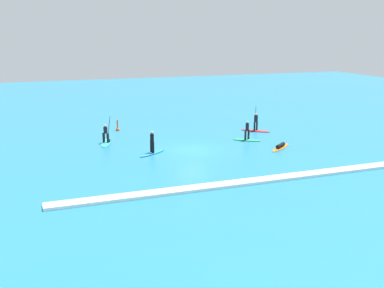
{
  "coord_description": "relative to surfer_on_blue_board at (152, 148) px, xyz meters",
  "views": [
    {
      "loc": [
        -11.78,
        -32.8,
        9.28
      ],
      "look_at": [
        0.0,
        0.0,
        0.5
      ],
      "focal_mm": 41.19,
      "sensor_mm": 36.0,
      "label": 1
    }
  ],
  "objects": [
    {
      "name": "surfer_on_teal_board",
      "position": [
        -2.9,
        4.74,
        -0.03
      ],
      "size": [
        1.55,
        3.28,
        2.35
      ],
      "rotation": [
        0.0,
        0.0,
        1.31
      ],
      "color": "#33C6CC",
      "rests_on": "ground_plane"
    },
    {
      "name": "surfer_on_green_board",
      "position": [
        9.09,
        1.47,
        -0.02
      ],
      "size": [
        2.45,
        1.99,
        1.78
      ],
      "rotation": [
        0.0,
        0.0,
        5.68
      ],
      "color": "#23B266",
      "rests_on": "ground_plane"
    },
    {
      "name": "marker_buoy",
      "position": [
        -1.02,
        9.44,
        -0.21
      ],
      "size": [
        0.37,
        0.37,
        1.16
      ],
      "color": "#E55119",
      "rests_on": "ground_plane"
    },
    {
      "name": "surfer_on_blue_board",
      "position": [
        0.0,
        0.0,
        0.0
      ],
      "size": [
        2.69,
        2.1,
        1.84
      ],
      "rotation": [
        0.0,
        0.0,
        0.59
      ],
      "color": "#1E8CD1",
      "rests_on": "ground_plane"
    },
    {
      "name": "ground_plane",
      "position": [
        3.36,
        0.01,
        -0.43
      ],
      "size": [
        120.0,
        120.0,
        0.0
      ],
      "primitive_type": "plane",
      "color": "teal",
      "rests_on": "ground"
    },
    {
      "name": "surfer_on_orange_board",
      "position": [
        10.53,
        -1.88,
        -0.3
      ],
      "size": [
        2.9,
        2.45,
        0.39
      ],
      "rotation": [
        0.0,
        0.0,
        0.66
      ],
      "color": "orange",
      "rests_on": "ground_plane"
    },
    {
      "name": "wave_crest",
      "position": [
        3.36,
        -8.97,
        -0.34
      ],
      "size": [
        23.75,
        0.9,
        0.18
      ],
      "primitive_type": "cube",
      "color": "white",
      "rests_on": "ground_plane"
    },
    {
      "name": "surfer_on_red_board",
      "position": [
        11.61,
        4.61,
        0.04
      ],
      "size": [
        2.58,
        2.47,
        2.39
      ],
      "rotation": [
        0.0,
        0.0,
        2.39
      ],
      "color": "red",
      "rests_on": "ground_plane"
    }
  ]
}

